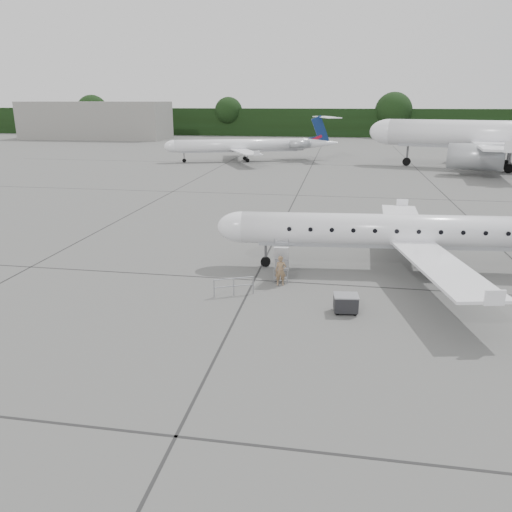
# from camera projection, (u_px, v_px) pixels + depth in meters

# --- Properties ---
(ground) EXTENTS (320.00, 320.00, 0.00)m
(ground) POSITION_uv_depth(u_px,v_px,m) (376.00, 314.00, 25.17)
(ground) COLOR slate
(ground) RESTS_ON ground
(treeline) EXTENTS (260.00, 4.00, 8.00)m
(treeline) POSITION_uv_depth(u_px,v_px,m) (351.00, 123.00, 146.32)
(treeline) COLOR black
(treeline) RESTS_ON ground
(terminal_building) EXTENTS (40.00, 14.00, 10.00)m
(terminal_building) POSITION_uv_depth(u_px,v_px,m) (96.00, 120.00, 138.36)
(terminal_building) COLOR gray
(terminal_building) RESTS_ON ground
(main_regional_jet) EXTENTS (29.49, 22.32, 7.17)m
(main_regional_jet) POSITION_uv_depth(u_px,v_px,m) (419.00, 215.00, 30.51)
(main_regional_jet) COLOR white
(main_regional_jet) RESTS_ON ground
(airstair) EXTENTS (1.02, 2.21, 2.25)m
(airstair) POSITION_uv_depth(u_px,v_px,m) (282.00, 260.00, 29.91)
(airstair) COLOR white
(airstair) RESTS_ON ground
(passenger) EXTENTS (0.68, 0.49, 1.75)m
(passenger) POSITION_uv_depth(u_px,v_px,m) (281.00, 271.00, 28.82)
(passenger) COLOR #826547
(passenger) RESTS_ON ground
(safety_railing) EXTENTS (2.04, 0.98, 1.00)m
(safety_railing) POSITION_uv_depth(u_px,v_px,m) (234.00, 287.00, 27.38)
(safety_railing) COLOR #919399
(safety_railing) RESTS_ON ground
(baggage_cart) EXTENTS (1.27, 1.07, 1.02)m
(baggage_cart) POSITION_uv_depth(u_px,v_px,m) (346.00, 303.00, 25.15)
(baggage_cart) COLOR black
(baggage_cart) RESTS_ON ground
(bg_narrowbody) EXTENTS (47.05, 38.60, 14.78)m
(bg_narrowbody) POSITION_uv_depth(u_px,v_px,m) (499.00, 121.00, 75.17)
(bg_narrowbody) COLOR white
(bg_narrowbody) RESTS_ON ground
(bg_regional_left) EXTENTS (34.58, 29.64, 7.66)m
(bg_regional_left) POSITION_uv_depth(u_px,v_px,m) (240.00, 139.00, 86.95)
(bg_regional_left) COLOR white
(bg_regional_left) RESTS_ON ground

